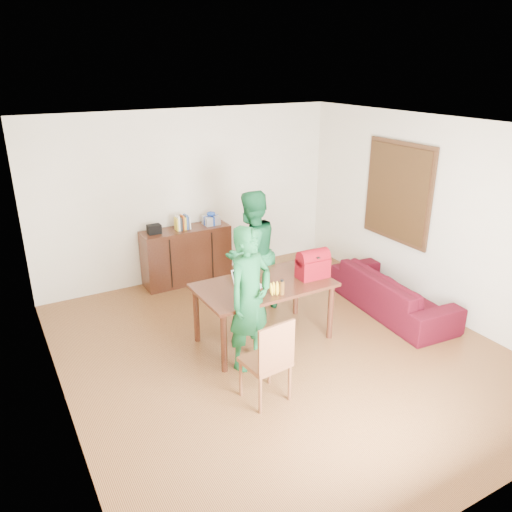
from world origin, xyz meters
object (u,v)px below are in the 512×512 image
table (264,291)px  red_bag (313,266)px  sofa (392,292)px  bottle (282,287)px  laptop (250,284)px  person_far (251,253)px  person_near (250,299)px  chair (266,376)px

table → red_bag: red_bag is taller
red_bag → sofa: 1.50m
table → bottle: bearing=-85.5°
table → bottle: size_ratio=8.99×
table → laptop: (-0.20, -0.01, 0.14)m
table → person_far: 0.85m
sofa → person_near: bearing=99.2°
chair → red_bag: (1.23, 0.93, 0.65)m
bottle → red_bag: red_bag is taller
person_near → laptop: 0.45m
chair → bottle: size_ratio=5.15×
table → person_near: person_near is taller
person_near → bottle: (0.45, 0.04, 0.03)m
person_far → table: bearing=56.5°
table → red_bag: (0.64, -0.13, 0.25)m
bottle → sofa: bottle is taller
chair → red_bag: size_ratio=2.42×
laptop → person_near: bearing=-129.2°
table → person_far: bearing=71.7°
laptop → table: bearing=-8.0°
person_far → red_bag: person_far is taller
person_near → bottle: size_ratio=9.10×
table → sofa: (2.00, -0.21, -0.39)m
laptop → sofa: bearing=-15.6°
person_near → laptop: size_ratio=5.06×
table → person_far: person_far is taller
table → red_bag: size_ratio=4.22×
sofa → person_far: bearing=64.9°
person_far → bottle: bearing=63.4°
table → chair: chair is taller
laptop → bottle: size_ratio=1.80×
person_near → laptop: person_near is taller
person_far → bottle: person_far is taller
bottle → red_bag: (0.61, 0.23, 0.05)m
laptop → red_bag: (0.84, -0.12, 0.10)m
chair → person_near: bearing=69.8°
chair → red_bag: bearing=31.6°
person_near → person_far: (0.67, 1.19, 0.03)m
table → red_bag: 0.70m
table → bottle: 0.41m
person_far → laptop: (-0.46, -0.80, -0.05)m
person_near → table: bearing=25.4°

